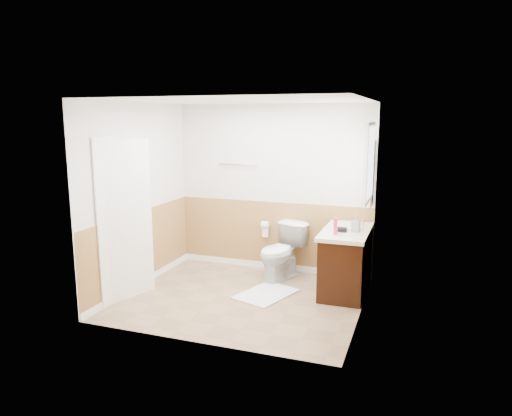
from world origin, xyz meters
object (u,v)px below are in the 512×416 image
at_px(vanity_cabinet, 346,263).
at_px(lotion_bottle, 335,226).
at_px(toilet, 281,252).
at_px(bath_mat, 266,294).
at_px(soap_dispenser, 356,224).

distance_m(vanity_cabinet, lotion_bottle, 0.65).
xyz_separation_m(toilet, vanity_cabinet, (0.96, -0.21, -0.00)).
bearing_deg(toilet, vanity_cabinet, 6.78).
distance_m(bath_mat, vanity_cabinet, 1.14).
distance_m(vanity_cabinet, soap_dispenser, 0.57).
height_order(toilet, bath_mat, toilet).
bearing_deg(vanity_cabinet, soap_dispenser, -26.49).
relative_size(bath_mat, soap_dispenser, 3.81).
bearing_deg(lotion_bottle, bath_mat, -169.24).
bearing_deg(lotion_bottle, toilet, 148.80).
relative_size(toilet, soap_dispenser, 3.81).
xyz_separation_m(bath_mat, soap_dispenser, (1.08, 0.42, 0.95)).
bearing_deg(soap_dispenser, toilet, 166.05).
height_order(toilet, lotion_bottle, lotion_bottle).
relative_size(toilet, lotion_bottle, 3.64).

